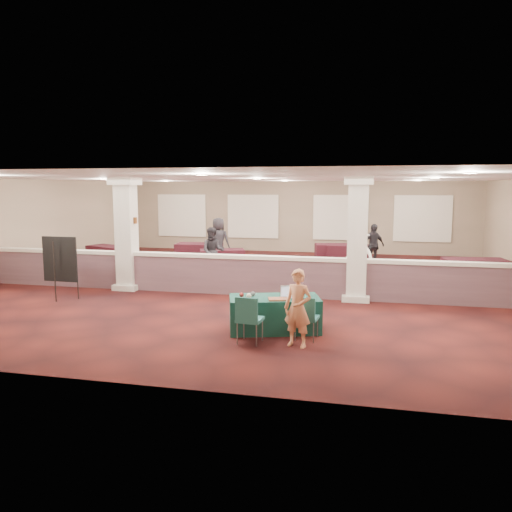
% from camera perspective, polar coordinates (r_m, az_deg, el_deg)
% --- Properties ---
extents(ground, '(16.00, 16.00, 0.00)m').
position_cam_1_polar(ground, '(15.21, 0.12, -3.27)').
color(ground, '#451411').
rests_on(ground, ground).
extents(wall_back, '(16.00, 0.04, 3.20)m').
position_cam_1_polar(wall_back, '(22.83, 4.58, 4.47)').
color(wall_back, '#7B6C55').
rests_on(wall_back, ground).
extents(wall_front, '(16.00, 0.04, 3.20)m').
position_cam_1_polar(wall_front, '(7.46, -13.63, -2.65)').
color(wall_front, '#7B6C55').
rests_on(wall_front, ground).
extents(wall_left, '(0.04, 16.00, 3.20)m').
position_cam_1_polar(wall_left, '(18.47, -24.90, 2.98)').
color(wall_left, '#7B6C55').
rests_on(wall_left, ground).
extents(ceiling, '(16.00, 16.00, 0.02)m').
position_cam_1_polar(ceiling, '(14.93, 0.12, 8.88)').
color(ceiling, silver).
rests_on(ceiling, wall_back).
extents(partition_wall, '(15.60, 0.28, 1.10)m').
position_cam_1_polar(partition_wall, '(13.67, -1.28, -2.11)').
color(partition_wall, '#533842').
rests_on(partition_wall, ground).
extents(column_left, '(0.72, 0.72, 3.20)m').
position_cam_1_polar(column_left, '(14.78, -14.58, 2.57)').
color(column_left, beige).
rests_on(column_left, ground).
extents(column_right, '(0.72, 0.72, 3.20)m').
position_cam_1_polar(column_right, '(13.12, 11.53, 2.03)').
color(column_right, beige).
rests_on(column_right, ground).
extents(sconce_left, '(0.12, 0.12, 0.18)m').
position_cam_1_polar(sconce_left, '(14.88, -15.59, 3.97)').
color(sconce_left, brown).
rests_on(sconce_left, column_left).
extents(sconce_right, '(0.12, 0.12, 0.18)m').
position_cam_1_polar(sconce_right, '(14.62, -13.65, 3.97)').
color(sconce_right, brown).
rests_on(sconce_right, column_left).
extents(near_table, '(2.01, 1.40, 0.70)m').
position_cam_1_polar(near_table, '(10.33, 2.12, -6.63)').
color(near_table, '#0D3130').
rests_on(near_table, ground).
extents(conf_chair_main, '(0.48, 0.48, 0.87)m').
position_cam_1_polar(conf_chair_main, '(9.68, 5.70, -6.66)').
color(conf_chair_main, '#215A60').
rests_on(conf_chair_main, ground).
extents(conf_chair_side, '(0.49, 0.50, 0.92)m').
position_cam_1_polar(conf_chair_side, '(9.41, -0.86, -6.86)').
color(conf_chair_side, '#215A60').
rests_on(conf_chair_side, ground).
extents(easel_board, '(0.98, 0.50, 1.67)m').
position_cam_1_polar(easel_board, '(13.93, -21.49, -0.42)').
color(easel_board, black).
rests_on(easel_board, ground).
extents(woman, '(0.60, 0.48, 1.45)m').
position_cam_1_polar(woman, '(9.25, 4.80, -5.97)').
color(woman, '#E49A63').
rests_on(woman, ground).
extents(far_table_front_left, '(1.92, 1.42, 0.70)m').
position_cam_1_polar(far_table_front_left, '(20.03, -16.42, 0.12)').
color(far_table_front_left, black).
rests_on(far_table_front_left, ground).
extents(far_table_front_center, '(1.80, 1.33, 0.65)m').
position_cam_1_polar(far_table_front_center, '(18.52, -3.87, -0.26)').
color(far_table_front_center, black).
rests_on(far_table_front_center, ground).
extents(far_table_front_right, '(1.98, 1.22, 0.75)m').
position_cam_1_polar(far_table_front_right, '(16.77, 23.74, -1.59)').
color(far_table_front_right, black).
rests_on(far_table_front_right, ground).
extents(far_table_back_left, '(1.88, 1.08, 0.73)m').
position_cam_1_polar(far_table_back_left, '(19.94, -6.52, 0.39)').
color(far_table_back_left, black).
rests_on(far_table_back_left, ground).
extents(far_table_back_center, '(1.79, 1.17, 0.67)m').
position_cam_1_polar(far_table_back_center, '(20.37, 9.13, 0.42)').
color(far_table_back_center, black).
rests_on(far_table_back_center, ground).
extents(far_table_back_right, '(1.66, 0.84, 0.67)m').
position_cam_1_polar(far_table_back_right, '(20.15, 10.51, 0.30)').
color(far_table_back_right, black).
rests_on(far_table_back_right, ground).
extents(attendee_a, '(0.85, 0.60, 1.61)m').
position_cam_1_polar(attendee_a, '(16.80, -4.94, 0.54)').
color(attendee_a, black).
rests_on(attendee_a, ground).
extents(attendee_b, '(1.18, 1.02, 1.70)m').
position_cam_1_polar(attendee_b, '(15.74, 11.69, 0.08)').
color(attendee_b, beige).
rests_on(attendee_b, ground).
extents(attendee_c, '(1.03, 0.90, 1.60)m').
position_cam_1_polar(attendee_c, '(18.98, 13.24, 1.19)').
color(attendee_c, black).
rests_on(attendee_c, ground).
extents(attendee_d, '(0.92, 0.54, 1.80)m').
position_cam_1_polar(attendee_d, '(19.14, -4.31, 1.72)').
color(attendee_d, black).
rests_on(attendee_d, ground).
extents(laptop_base, '(0.37, 0.30, 0.02)m').
position_cam_1_polar(laptop_base, '(10.23, 3.77, -4.71)').
color(laptop_base, silver).
rests_on(laptop_base, near_table).
extents(laptop_screen, '(0.31, 0.10, 0.21)m').
position_cam_1_polar(laptop_screen, '(10.31, 3.69, -3.95)').
color(laptop_screen, silver).
rests_on(laptop_screen, near_table).
extents(screen_glow, '(0.28, 0.09, 0.18)m').
position_cam_1_polar(screen_glow, '(10.31, 3.70, -4.04)').
color(screen_glow, silver).
rests_on(screen_glow, near_table).
extents(knitting, '(0.45, 0.39, 0.03)m').
position_cam_1_polar(knitting, '(10.01, 2.54, -4.94)').
color(knitting, '#D35821').
rests_on(knitting, near_table).
extents(yarn_cream, '(0.11, 0.11, 0.11)m').
position_cam_1_polar(yarn_cream, '(10.10, -0.82, -4.59)').
color(yarn_cream, beige).
rests_on(yarn_cream, near_table).
extents(yarn_red, '(0.10, 0.10, 0.10)m').
position_cam_1_polar(yarn_red, '(10.23, -1.67, -4.46)').
color(yarn_red, maroon).
rests_on(yarn_red, near_table).
extents(yarn_grey, '(0.10, 0.10, 0.10)m').
position_cam_1_polar(yarn_grey, '(10.31, -0.34, -4.35)').
color(yarn_grey, '#505055').
rests_on(yarn_grey, near_table).
extents(scissors, '(0.12, 0.06, 0.01)m').
position_cam_1_polar(scissors, '(10.06, 5.84, -4.95)').
color(scissors, red).
rests_on(scissors, near_table).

